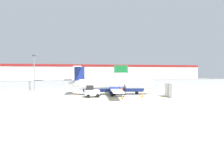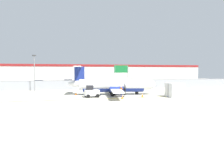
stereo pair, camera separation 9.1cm
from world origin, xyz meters
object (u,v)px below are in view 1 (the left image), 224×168
(cargo_container, at_px, (175,90))
(parked_car_4, at_px, (134,81))
(apron_light_pole, at_px, (34,70))
(parked_car_2, at_px, (91,83))
(traffic_cone_near_right, at_px, (142,95))
(parked_car_0, at_px, (39,83))
(highway_sign, at_px, (121,71))
(traffic_cone_near_left, at_px, (76,93))
(parked_car_1, at_px, (68,82))
(ground_crew_worker, at_px, (121,91))
(parked_car_3, at_px, (119,83))
(baggage_tug, at_px, (92,92))
(commuter_airplane, at_px, (115,85))
(traffic_cone_far_left, at_px, (122,97))

(cargo_container, distance_m, parked_car_4, 32.69)
(apron_light_pole, bearing_deg, parked_car_4, 33.37)
(parked_car_2, bearing_deg, apron_light_pole, 38.18)
(traffic_cone_near_right, relative_size, parked_car_4, 0.15)
(parked_car_0, distance_m, apron_light_pole, 16.20)
(highway_sign, bearing_deg, traffic_cone_near_left, -132.53)
(cargo_container, distance_m, apron_light_pole, 26.83)
(parked_car_2, height_order, apron_light_pole, apron_light_pole)
(cargo_container, xyz_separation_m, parked_car_1, (-15.64, 31.33, -0.21))
(highway_sign, bearing_deg, apron_light_pole, -165.52)
(ground_crew_worker, relative_size, parked_car_3, 0.39)
(parked_car_4, distance_m, apron_light_pole, 33.23)
(parked_car_1, distance_m, apron_light_pole, 18.87)
(traffic_cone_near_left, xyz_separation_m, parked_car_4, (19.98, 26.01, 0.58))
(baggage_tug, bearing_deg, parked_car_4, 51.04)
(ground_crew_worker, distance_m, parked_car_1, 30.32)
(traffic_cone_near_right, xyz_separation_m, apron_light_pole, (-17.63, 12.95, 3.99))
(commuter_airplane, height_order, ground_crew_worker, commuter_airplane)
(traffic_cone_near_left, relative_size, parked_car_0, 0.15)
(parked_car_2, bearing_deg, parked_car_1, -45.77)
(apron_light_pole, xyz_separation_m, highway_sign, (19.40, 5.01, -0.16))
(commuter_airplane, height_order, parked_car_4, commuter_airplane)
(parked_car_3, bearing_deg, parked_car_4, -123.92)
(parked_car_2, height_order, highway_sign, highway_sign)
(cargo_container, relative_size, parked_car_3, 0.58)
(baggage_tug, distance_m, traffic_cone_near_left, 4.27)
(traffic_cone_near_left, bearing_deg, highway_sign, 47.47)
(traffic_cone_near_left, distance_m, parked_car_1, 25.06)
(traffic_cone_near_right, relative_size, parked_car_3, 0.15)
(traffic_cone_far_left, height_order, parked_car_3, parked_car_3)
(commuter_airplane, bearing_deg, traffic_cone_near_left, 179.39)
(baggage_tug, distance_m, traffic_cone_near_right, 7.99)
(apron_light_pole, bearing_deg, ground_crew_worker, -40.23)
(traffic_cone_far_left, xyz_separation_m, parked_car_2, (-1.08, 26.34, 0.58))
(baggage_tug, height_order, highway_sign, highway_sign)
(baggage_tug, height_order, traffic_cone_near_right, baggage_tug)
(commuter_airplane, xyz_separation_m, parked_car_0, (-15.17, 24.79, -0.71))
(traffic_cone_near_right, bearing_deg, parked_car_1, 109.50)
(baggage_tug, distance_m, apron_light_pole, 15.47)
(ground_crew_worker, xyz_separation_m, cargo_container, (8.19, -1.94, 0.15))
(traffic_cone_far_left, xyz_separation_m, parked_car_1, (-7.01, 31.45, 0.58))
(traffic_cone_near_left, relative_size, parked_car_2, 0.15)
(parked_car_1, relative_size, parked_car_3, 1.01)
(parked_car_2, bearing_deg, cargo_container, 105.26)
(traffic_cone_far_left, height_order, parked_car_1, parked_car_1)
(cargo_container, bearing_deg, apron_light_pole, 143.92)
(traffic_cone_far_left, relative_size, apron_light_pole, 0.09)
(cargo_container, xyz_separation_m, parked_car_4, (5.02, 32.30, -0.21))
(traffic_cone_near_right, bearing_deg, parked_car_2, 100.72)
(cargo_container, distance_m, parked_car_1, 35.02)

